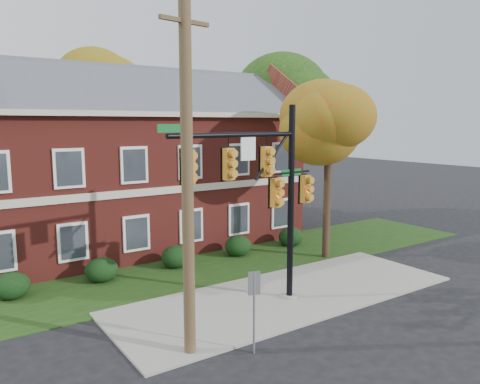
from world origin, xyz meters
TOP-DOWN VIEW (x-y plane):
  - ground at (0.00, 0.00)m, footprint 120.00×120.00m
  - sidewalk at (0.00, 1.00)m, footprint 14.00×5.00m
  - grass_strip at (0.00, 6.00)m, footprint 30.00×6.00m
  - apartment_building at (-2.00, 11.95)m, footprint 18.80×8.80m
  - hedge_far_left at (-9.00, 6.70)m, footprint 1.40×1.26m
  - hedge_left at (-5.50, 6.70)m, footprint 1.40×1.26m
  - hedge_center at (-2.00, 6.70)m, footprint 1.40×1.26m
  - hedge_right at (1.50, 6.70)m, footprint 1.40×1.26m
  - hedge_far_right at (5.00, 6.70)m, footprint 1.40×1.26m
  - tree_near_right at (5.22, 3.87)m, footprint 4.50×4.25m
  - tree_right_rear at (9.31, 12.81)m, footprint 6.30×5.95m
  - tree_far_rear at (-0.66, 19.79)m, footprint 6.84×6.46m
  - traffic_signal at (-1.49, 0.57)m, footprint 6.58×0.90m
  - utility_pole at (-5.38, -0.99)m, footprint 1.58×0.39m
  - sign_post at (-3.81, -2.00)m, footprint 0.35×0.17m

SIDE VIEW (x-z plane):
  - ground at x=0.00m, z-range 0.00..0.00m
  - grass_strip at x=0.00m, z-range 0.00..0.04m
  - sidewalk at x=0.00m, z-range 0.00..0.08m
  - hedge_far_left at x=-9.00m, z-range 0.00..1.05m
  - hedge_left at x=-5.50m, z-range 0.00..1.05m
  - hedge_center at x=-2.00m, z-range 0.00..1.05m
  - hedge_right at x=1.50m, z-range 0.00..1.05m
  - hedge_far_right at x=5.00m, z-range 0.00..1.05m
  - sign_post at x=-3.81m, z-range 0.44..2.93m
  - traffic_signal at x=-1.49m, z-range 0.89..8.25m
  - apartment_building at x=-2.00m, z-range 0.12..9.86m
  - utility_pole at x=-5.38m, z-range 0.07..10.23m
  - tree_near_right at x=5.22m, z-range 2.38..10.96m
  - tree_right_rear at x=9.31m, z-range 2.81..13.43m
  - tree_far_rear at x=-0.66m, z-range 3.08..14.60m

